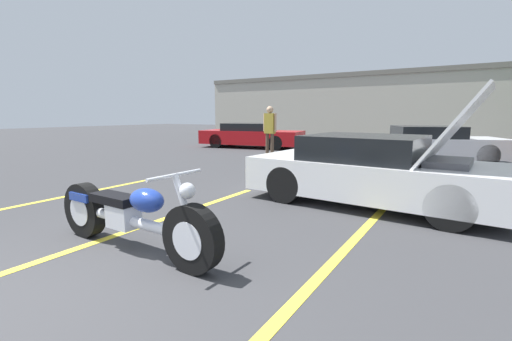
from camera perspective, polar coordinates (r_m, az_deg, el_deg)
parking_stripe_foreground at (r=7.35m, az=-31.60°, el=-4.26°), size 0.12×5.36×0.01m
parking_stripe_middle at (r=5.15m, az=-17.99°, el=-8.68°), size 0.12×5.36×0.01m
parking_stripe_back at (r=3.65m, az=11.44°, el=-16.02°), size 0.12×5.36×0.01m
far_building at (r=25.93m, az=25.67°, el=10.16°), size 32.00×4.20×4.40m
motorcycle at (r=4.16m, az=-20.12°, el=-7.27°), size 2.57×0.70×0.98m
show_car_hood_open at (r=6.27m, az=18.99°, el=-0.03°), size 4.26×2.06×1.98m
parked_car_mid_row at (r=12.57m, az=27.05°, el=3.86°), size 4.63×3.39×1.18m
parked_car_left_row at (r=16.20m, az=-0.84°, el=5.83°), size 4.97×2.56×1.14m
spectator_by_show_car at (r=12.11m, az=2.32°, el=7.21°), size 0.52×0.24×1.84m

